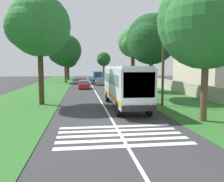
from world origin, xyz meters
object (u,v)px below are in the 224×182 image
(utility_pole, at_px, (163,56))
(roadside_building, at_px, (218,68))
(coach_bus, at_px, (124,84))
(roadside_tree_right_2, at_px, (103,60))
(roadside_tree_right_0, at_px, (132,44))
(trailing_car_0, at_px, (84,85))
(roadside_tree_left_3, at_px, (64,52))
(trailing_car_1, at_px, (100,82))
(roadside_tree_right_1, at_px, (204,22))
(roadside_tree_right_3, at_px, (150,41))
(roadside_tree_left_2, at_px, (38,27))
(roadside_tree_left_1, at_px, (67,57))
(roadside_tree_left_0, at_px, (68,59))
(trailing_minibus_0, at_px, (97,75))

(utility_pole, distance_m, roadside_building, 19.27)
(coach_bus, relative_size, roadside_tree_right_2, 1.35)
(roadside_tree_right_0, bearing_deg, trailing_car_0, 55.20)
(roadside_tree_left_3, xyz_separation_m, roadside_tree_right_0, (-20.21, -11.30, -0.03))
(trailing_car_1, height_order, roadside_tree_right_2, roadside_tree_right_2)
(coach_bus, distance_m, roadside_tree_right_1, 8.69)
(roadside_tree_right_2, height_order, roadside_tree_right_3, roadside_tree_right_3)
(roadside_tree_left_3, height_order, roadside_building, roadside_tree_left_3)
(roadside_tree_left_2, height_order, roadside_tree_right_2, roadside_tree_left_2)
(roadside_tree_right_1, xyz_separation_m, roadside_tree_right_2, (60.88, 0.71, -0.56))
(roadside_tree_left_3, bearing_deg, roadside_tree_left_2, 179.46)
(roadside_tree_right_2, bearing_deg, coach_bus, 176.53)
(roadside_building, bearing_deg, roadside_tree_left_1, 33.03)
(trailing_car_1, xyz_separation_m, roadside_building, (-13.07, -17.54, 2.74))
(roadside_tree_right_3, relative_size, utility_pole, 1.05)
(coach_bus, xyz_separation_m, roadside_tree_left_2, (2.27, 7.84, 5.21))
(roadside_tree_right_2, bearing_deg, trailing_car_1, 172.97)
(roadside_tree_left_0, bearing_deg, roadside_tree_right_3, -164.40)
(roadside_tree_right_0, height_order, roadside_tree_right_3, roadside_tree_right_3)
(trailing_car_1, relative_size, roadside_tree_left_1, 0.43)
(trailing_minibus_0, relative_size, roadside_building, 0.42)
(coach_bus, distance_m, roadside_building, 22.06)
(coach_bus, xyz_separation_m, roadside_tree_right_0, (13.85, -3.76, 4.94))
(roadside_tree_left_2, relative_size, roadside_tree_right_2, 1.26)
(roadside_tree_left_1, xyz_separation_m, roadside_building, (-39.25, -25.52, -3.19))
(roadside_tree_right_0, relative_size, roadside_building, 0.66)
(roadside_tree_right_1, bearing_deg, utility_pole, 3.39)
(roadside_tree_right_2, height_order, roadside_building, roadside_tree_right_2)
(trailing_car_0, distance_m, roadside_building, 21.64)
(coach_bus, xyz_separation_m, trailing_minibus_0, (37.69, -0.19, -0.60))
(trailing_car_0, bearing_deg, roadside_tree_right_0, -124.80)
(roadside_tree_right_0, xyz_separation_m, roadside_building, (-0.34, -13.64, -3.68))
(roadside_tree_right_3, bearing_deg, trailing_car_1, 10.13)
(roadside_tree_right_1, height_order, roadside_tree_right_3, roadside_tree_right_1)
(roadside_tree_right_2, distance_m, utility_pole, 54.45)
(trailing_car_1, xyz_separation_m, roadside_tree_right_1, (-32.93, -4.16, 5.84))
(roadside_tree_right_0, bearing_deg, roadside_tree_left_2, 134.96)
(trailing_minibus_0, xyz_separation_m, roadside_tree_left_0, (7.01, 7.57, 4.25))
(roadside_tree_right_2, distance_m, roadside_tree_right_3, 49.70)
(coach_bus, height_order, roadside_tree_left_3, roadside_tree_left_3)
(coach_bus, xyz_separation_m, roadside_tree_right_1, (-6.36, -4.02, 4.36))
(roadside_tree_left_1, bearing_deg, roadside_tree_right_1, -168.40)
(trailing_minibus_0, height_order, roadside_building, roadside_building)
(trailing_minibus_0, bearing_deg, trailing_car_1, 178.32)
(trailing_minibus_0, xyz_separation_m, roadside_tree_left_2, (-35.43, 8.03, 5.82))
(trailing_car_1, height_order, roadside_tree_right_1, roadside_tree_right_1)
(roadside_tree_right_1, bearing_deg, roadside_tree_right_3, 1.39)
(trailing_minibus_0, relative_size, roadside_tree_left_3, 0.55)
(roadside_tree_right_1, bearing_deg, roadside_tree_left_0, 12.59)
(trailing_car_1, xyz_separation_m, roadside_tree_right_0, (-12.72, -3.89, 6.42))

